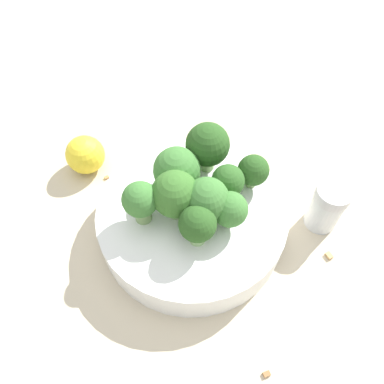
% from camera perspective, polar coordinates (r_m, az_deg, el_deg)
% --- Properties ---
extents(ground_plane, '(3.00, 3.00, 0.00)m').
position_cam_1_polar(ground_plane, '(0.46, 0.00, -5.60)').
color(ground_plane, beige).
extents(bowl, '(0.22, 0.22, 0.05)m').
position_cam_1_polar(bowl, '(0.44, 0.00, -4.15)').
color(bowl, white).
rests_on(bowl, ground_plane).
extents(broccoli_floret_0, '(0.05, 0.05, 0.06)m').
position_cam_1_polar(broccoli_floret_0, '(0.39, 1.87, -1.66)').
color(broccoli_floret_0, '#8EB770').
rests_on(broccoli_floret_0, bowl).
extents(broccoli_floret_1, '(0.04, 0.04, 0.05)m').
position_cam_1_polar(broccoli_floret_1, '(0.42, 5.49, 1.61)').
color(broccoli_floret_1, '#8EB770').
rests_on(broccoli_floret_1, bowl).
extents(broccoli_floret_2, '(0.04, 0.04, 0.05)m').
position_cam_1_polar(broccoli_floret_2, '(0.39, 5.79, -2.71)').
color(broccoli_floret_2, '#7A9E5B').
rests_on(broccoli_floret_2, bowl).
extents(broccoli_floret_3, '(0.05, 0.05, 0.06)m').
position_cam_1_polar(broccoli_floret_3, '(0.39, -2.57, -0.43)').
color(broccoli_floret_3, '#8EB770').
rests_on(broccoli_floret_3, bowl).
extents(broccoli_floret_4, '(0.04, 0.04, 0.05)m').
position_cam_1_polar(broccoli_floret_4, '(0.38, 0.85, -5.02)').
color(broccoli_floret_4, '#8EB770').
rests_on(broccoli_floret_4, bowl).
extents(broccoli_floret_5, '(0.04, 0.04, 0.04)m').
position_cam_1_polar(broccoli_floret_5, '(0.43, 9.32, 3.22)').
color(broccoli_floret_5, '#7A9E5B').
rests_on(broccoli_floret_5, bowl).
extents(broccoli_floret_6, '(0.04, 0.04, 0.06)m').
position_cam_1_polar(broccoli_floret_6, '(0.39, -7.85, -1.39)').
color(broccoli_floret_6, '#7A9E5B').
rests_on(broccoli_floret_6, bowl).
extents(broccoli_floret_7, '(0.05, 0.05, 0.07)m').
position_cam_1_polar(broccoli_floret_7, '(0.43, 2.39, 7.09)').
color(broccoli_floret_7, '#8EB770').
rests_on(broccoli_floret_7, bowl).
extents(broccoli_floret_8, '(0.05, 0.05, 0.06)m').
position_cam_1_polar(broccoli_floret_8, '(0.42, -2.32, 3.29)').
color(broccoli_floret_8, '#8EB770').
rests_on(broccoli_floret_8, bowl).
extents(pepper_shaker, '(0.04, 0.04, 0.07)m').
position_cam_1_polar(pepper_shaker, '(0.47, 19.85, -2.12)').
color(pepper_shaker, silver).
rests_on(pepper_shaker, ground_plane).
extents(lemon_wedge, '(0.05, 0.05, 0.05)m').
position_cam_1_polar(lemon_wedge, '(0.52, -15.94, 5.48)').
color(lemon_wedge, yellow).
rests_on(lemon_wedge, ground_plane).
extents(almond_crumb_0, '(0.01, 0.01, 0.01)m').
position_cam_1_polar(almond_crumb_0, '(0.56, 4.26, 8.97)').
color(almond_crumb_0, olive).
rests_on(almond_crumb_0, ground_plane).
extents(almond_crumb_1, '(0.01, 0.01, 0.01)m').
position_cam_1_polar(almond_crumb_1, '(0.41, 11.34, -25.51)').
color(almond_crumb_1, olive).
rests_on(almond_crumb_1, ground_plane).
extents(almond_crumb_2, '(0.01, 0.01, 0.01)m').
position_cam_1_polar(almond_crumb_2, '(0.47, 20.21, -8.98)').
color(almond_crumb_2, tan).
rests_on(almond_crumb_2, ground_plane).
extents(almond_crumb_3, '(0.01, 0.01, 0.01)m').
position_cam_1_polar(almond_crumb_3, '(0.52, -12.91, 2.25)').
color(almond_crumb_3, '#AD7F4C').
rests_on(almond_crumb_3, ground_plane).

